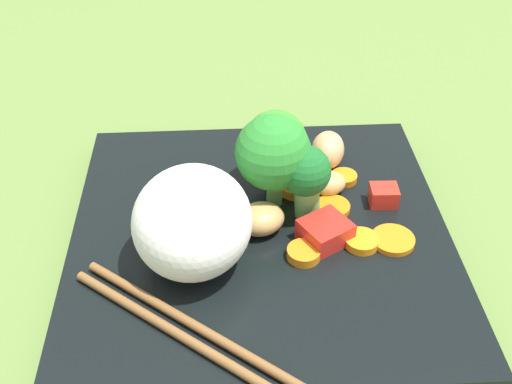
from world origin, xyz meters
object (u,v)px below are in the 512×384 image
(square_plate, at_px, (260,239))
(carrot_slice_0, at_px, (333,207))
(rice_mound, at_px, (192,221))
(broccoli_floret_0, at_px, (306,176))
(chopstick_pair, at_px, (210,344))

(square_plate, xyz_separation_m, carrot_slice_0, (0.06, 0.02, 0.01))
(square_plate, bearing_deg, rice_mound, -146.17)
(broccoli_floret_0, bearing_deg, rice_mound, -148.31)
(rice_mound, relative_size, chopstick_pair, 0.48)
(rice_mound, xyz_separation_m, broccoli_floret_0, (0.08, 0.05, 0.00))
(broccoli_floret_0, xyz_separation_m, carrot_slice_0, (0.02, 0.00, -0.03))
(broccoli_floret_0, relative_size, chopstick_pair, 0.32)
(rice_mound, bearing_deg, broccoli_floret_0, 31.69)
(rice_mound, height_order, broccoli_floret_0, rice_mound)
(carrot_slice_0, height_order, chopstick_pair, chopstick_pair)
(carrot_slice_0, xyz_separation_m, chopstick_pair, (-0.09, -0.13, 0.00))
(square_plate, xyz_separation_m, rice_mound, (-0.05, -0.03, 0.04))
(rice_mound, height_order, chopstick_pair, rice_mound)
(square_plate, height_order, rice_mound, rice_mound)
(chopstick_pair, bearing_deg, broccoli_floret_0, 97.80)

